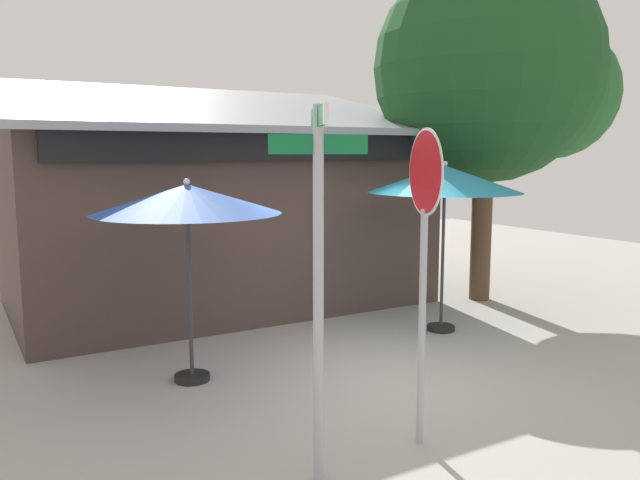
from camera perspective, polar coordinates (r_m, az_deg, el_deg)
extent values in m
cube|color=#ADA8A0|center=(8.46, 4.57, -12.10)|extent=(28.00, 28.00, 0.10)
cube|color=#473833|center=(12.25, -9.32, 2.14)|extent=(7.21, 4.46, 3.26)
cube|color=#999EA8|center=(12.08, -9.27, 11.72)|extent=(7.71, 5.09, 1.11)
cube|color=black|center=(10.10, -4.75, 8.29)|extent=(6.61, 0.16, 0.44)
cylinder|color=#A8AAB2|center=(5.37, -0.15, -5.36)|extent=(0.09, 0.09, 3.22)
cube|color=#116B38|center=(5.23, -0.15, 10.95)|extent=(0.34, 0.76, 0.16)
cube|color=#116B38|center=(5.22, -0.15, 8.54)|extent=(0.76, 0.34, 0.16)
cube|color=white|center=(4.80, 0.51, 11.22)|extent=(0.05, 0.07, 0.16)
cylinder|color=#A8AAB2|center=(6.27, 9.08, -7.81)|extent=(0.07, 0.07, 2.30)
cylinder|color=white|center=(6.04, 9.39, 6.00)|extent=(0.26, 0.78, 0.82)
cylinder|color=red|center=(6.04, 9.39, 6.00)|extent=(0.26, 0.74, 0.77)
cylinder|color=black|center=(8.32, -11.33, -11.91)|extent=(0.44, 0.44, 0.08)
cylinder|color=#333335|center=(8.03, -11.53, -4.96)|extent=(0.05, 0.05, 2.15)
cone|color=#2D56B7|center=(7.86, -11.77, 3.61)|extent=(2.28, 2.28, 0.35)
sphere|color=silver|center=(7.84, -11.82, 5.11)|extent=(0.08, 0.08, 0.08)
cylinder|color=black|center=(10.50, 10.72, -7.70)|extent=(0.44, 0.44, 0.08)
cylinder|color=#333335|center=(10.26, 10.88, -1.83)|extent=(0.05, 0.05, 2.26)
cone|color=#2D99BC|center=(10.12, 11.07, 5.36)|extent=(2.39, 2.39, 0.42)
sphere|color=silver|center=(10.12, 11.11, 6.71)|extent=(0.08, 0.08, 0.08)
cylinder|color=brown|center=(12.59, 14.20, 1.04)|extent=(0.39, 0.39, 2.77)
sphere|color=#1E4C23|center=(12.60, 14.67, 14.53)|extent=(4.20, 4.20, 4.20)
sphere|color=#28602D|center=(13.05, 19.94, 12.23)|extent=(2.46, 2.46, 2.46)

